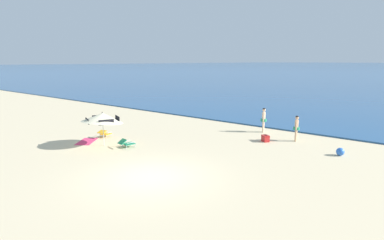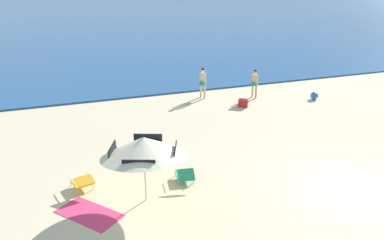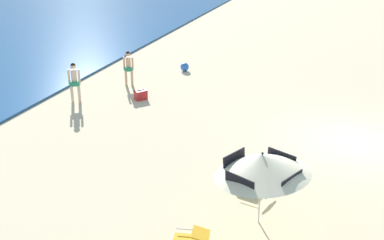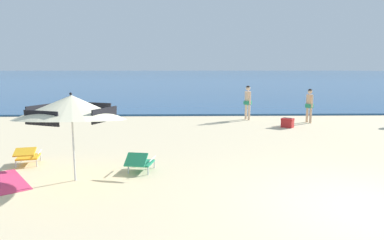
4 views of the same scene
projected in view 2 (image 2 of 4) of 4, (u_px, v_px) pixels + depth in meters
The scene contains 9 objects.
ground_plane at pixel (354, 193), 10.65m from camera, with size 800.00×800.00×0.00m, color beige.
beach_umbrella_striped_main at pixel (144, 147), 9.73m from camera, with size 2.54×2.58×2.07m.
lounge_chair_under_umbrella at pixel (185, 174), 11.16m from camera, with size 0.69×0.98×0.53m.
lounge_chair_beside_umbrella at pixel (83, 182), 10.71m from camera, with size 0.72×0.96×0.50m.
person_standing_near_shore at pixel (203, 81), 19.94m from camera, with size 0.42×0.48×1.70m.
person_standing_beside at pixel (255, 82), 19.99m from camera, with size 0.39×0.47×1.60m.
cooler_box at pixel (243, 103), 18.62m from camera, with size 0.61×0.58×0.43m.
beach_ball at pixel (314, 96), 19.92m from camera, with size 0.42×0.42×0.42m, color blue.
beach_towel at pixel (89, 214), 9.63m from camera, with size 0.90×1.80×0.01m, color #DB3866.
Camera 2 is at (-7.92, -6.87, 5.63)m, focal length 33.38 mm.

